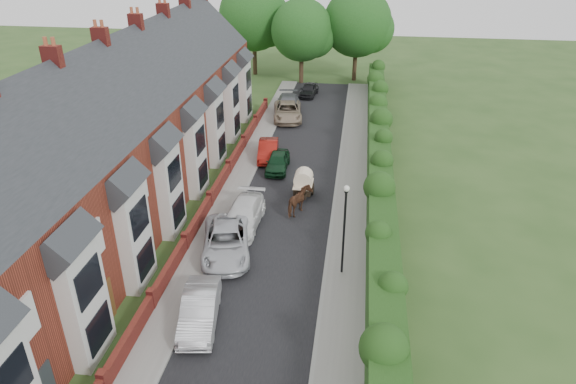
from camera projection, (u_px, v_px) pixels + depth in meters
name	position (u px, v px, depth m)	size (l,w,h in m)	color
ground	(264.00, 319.00, 23.73)	(140.00, 140.00, 0.00)	#2D4C1E
road	(287.00, 204.00, 33.44)	(6.00, 58.00, 0.02)	black
pavement_hedge_side	(350.00, 208.00, 32.91)	(2.20, 58.00, 0.12)	gray
pavement_house_side	(229.00, 200.00, 33.90)	(1.70, 58.00, 0.12)	gray
kerb_hedge_side	(334.00, 207.00, 33.03)	(0.18, 58.00, 0.13)	gray
kerb_house_side	(241.00, 200.00, 33.79)	(0.18, 58.00, 0.13)	gray
hedge	(380.00, 188.00, 31.97)	(2.10, 58.00, 2.85)	#1A3C13
terrace_row	(119.00, 138.00, 31.77)	(9.05, 40.50, 11.50)	maroon
garden_wall_row	(210.00, 200.00, 32.96)	(0.35, 40.35, 1.10)	maroon
lamppost	(345.00, 219.00, 25.29)	(0.32, 0.32, 5.16)	black
tree_far_left	(305.00, 32.00, 56.59)	(7.14, 6.80, 9.29)	#332316
tree_far_right	(361.00, 24.00, 57.31)	(7.98, 7.60, 10.31)	#332316
tree_far_back	(257.00, 18.00, 59.54)	(8.40, 8.00, 10.82)	#332316
car_silver_a	(200.00, 310.00, 23.22)	(1.54, 4.41, 1.45)	#B9B9BE
car_silver_b	(226.00, 241.00, 28.14)	(2.53, 5.49, 1.53)	silver
car_white	(243.00, 215.00, 30.72)	(2.05, 5.04, 1.46)	white
car_green	(278.00, 162.00, 37.88)	(1.55, 3.85, 1.31)	#0F321A
car_red	(268.00, 150.00, 39.76)	(1.45, 4.16, 1.37)	maroon
car_beige	(288.00, 111.00, 47.76)	(2.53, 5.49, 1.53)	tan
car_grey	(288.00, 104.00, 49.54)	(2.18, 5.37, 1.56)	slate
car_black	(309.00, 90.00, 54.34)	(1.58, 3.92, 1.33)	black
horse	(299.00, 202.00, 31.95)	(0.94, 2.06, 1.74)	#512F1D
horse_cart	(303.00, 182.00, 33.76)	(1.28, 2.82, 2.03)	black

